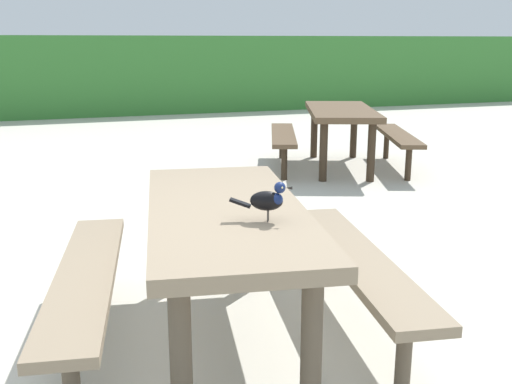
% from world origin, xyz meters
% --- Properties ---
extents(ground_plane, '(60.00, 60.00, 0.00)m').
position_xyz_m(ground_plane, '(0.00, 0.00, 0.00)').
color(ground_plane, beige).
extents(hedge_wall, '(28.00, 1.47, 1.64)m').
position_xyz_m(hedge_wall, '(0.00, 10.69, 0.82)').
color(hedge_wall, '#387A33').
rests_on(hedge_wall, ground).
extents(picnic_table_foreground, '(1.92, 1.95, 0.74)m').
position_xyz_m(picnic_table_foreground, '(0.27, 0.17, 0.56)').
color(picnic_table_foreground, '#84725B').
rests_on(picnic_table_foreground, ground).
extents(bird_grackle, '(0.27, 0.15, 0.18)m').
position_xyz_m(bird_grackle, '(0.39, -0.14, 0.84)').
color(bird_grackle, black).
rests_on(bird_grackle, picnic_table_foreground).
extents(picnic_table_mid_right, '(2.16, 2.18, 0.74)m').
position_xyz_m(picnic_table_mid_right, '(2.76, 3.90, 0.56)').
color(picnic_table_mid_right, brown).
rests_on(picnic_table_mid_right, ground).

